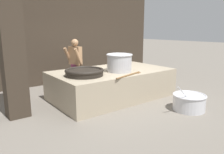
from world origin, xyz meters
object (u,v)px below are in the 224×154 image
at_px(giant_wok_near, 84,72).
at_px(prep_bowl_vegetables, 189,101).
at_px(stock_pot, 119,62).
at_px(cook, 75,62).

xyz_separation_m(giant_wok_near, prep_bowl_vegetables, (1.87, -1.82, -0.67)).
height_order(stock_pot, cook, cook).
relative_size(stock_pot, prep_bowl_vegetables, 0.70).
bearing_deg(stock_pot, giant_wok_near, 174.96).
height_order(giant_wok_near, stock_pot, stock_pot).
bearing_deg(prep_bowl_vegetables, giant_wok_near, 135.82).
bearing_deg(stock_pot, prep_bowl_vegetables, -64.79).
height_order(stock_pot, prep_bowl_vegetables, stock_pot).
distance_m(stock_pot, cook, 1.80).
distance_m(cook, prep_bowl_vegetables, 3.74).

